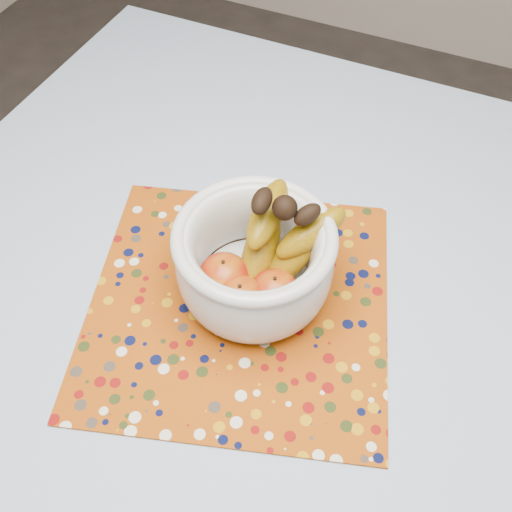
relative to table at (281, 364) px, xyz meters
The scene contains 4 objects.
table is the anchor object (origin of this frame).
tablecloth 0.08m from the table, ahead, with size 1.32×1.32×0.01m, color #667DAA.
placemat 0.12m from the table, 164.52° to the left, with size 0.43×0.43×0.00m, color #8D3A07.
fruit_bowl 0.19m from the table, 134.65° to the left, with size 0.25×0.24×0.19m.
Camera 1 is at (0.14, -0.41, 1.49)m, focal length 42.00 mm.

